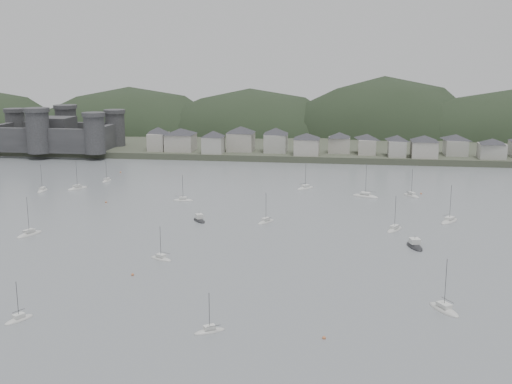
# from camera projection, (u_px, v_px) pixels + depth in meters

# --- Properties ---
(ground) EXTENTS (900.00, 900.00, 0.00)m
(ground) POSITION_uv_depth(u_px,v_px,m) (207.00, 292.00, 137.09)
(ground) COLOR slate
(ground) RESTS_ON ground
(far_shore_land) EXTENTS (900.00, 250.00, 3.00)m
(far_shore_land) POSITION_uv_depth(u_px,v_px,m) (303.00, 130.00, 422.28)
(far_shore_land) COLOR #383D2D
(far_shore_land) RESTS_ON ground
(forested_ridge) EXTENTS (851.55, 103.94, 102.57)m
(forested_ridge) POSITION_uv_depth(u_px,v_px,m) (308.00, 155.00, 399.51)
(forested_ridge) COLOR black
(forested_ridge) RESTS_ON ground
(castle) EXTENTS (66.00, 43.00, 20.00)m
(castle) POSITION_uv_depth(u_px,v_px,m) (53.00, 133.00, 325.47)
(castle) COLOR #323234
(castle) RESTS_ON far_shore_land
(waterfront_town) EXTENTS (451.48, 28.46, 12.92)m
(waterfront_town) POSITION_uv_depth(u_px,v_px,m) (392.00, 143.00, 305.69)
(waterfront_town) COLOR #A19E93
(waterfront_town) RESTS_ON far_shore_land
(sailboat_lead) EXTENTS (5.78, 9.10, 11.87)m
(sailboat_lead) POSITION_uv_depth(u_px,v_px,m) (29.00, 234.00, 180.21)
(sailboat_lead) COLOR beige
(sailboat_lead) RESTS_ON ground
(moored_fleet) EXTENTS (261.49, 150.12, 13.27)m
(moored_fleet) POSITION_uv_depth(u_px,v_px,m) (215.00, 213.00, 204.85)
(moored_fleet) COLOR beige
(moored_fleet) RESTS_ON ground
(motor_launch_near) EXTENTS (5.28, 9.20, 4.06)m
(motor_launch_near) POSITION_uv_depth(u_px,v_px,m) (415.00, 246.00, 168.91)
(motor_launch_near) COLOR black
(motor_launch_near) RESTS_ON ground
(motor_launch_far) EXTENTS (6.04, 7.22, 3.69)m
(motor_launch_far) POSITION_uv_depth(u_px,v_px,m) (199.00, 220.00, 195.53)
(motor_launch_far) COLOR black
(motor_launch_far) RESTS_ON ground
(mooring_buoys) EXTENTS (160.19, 154.63, 0.70)m
(mooring_buoys) POSITION_uv_depth(u_px,v_px,m) (233.00, 223.00, 192.48)
(mooring_buoys) COLOR #BA683E
(mooring_buoys) RESTS_ON ground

